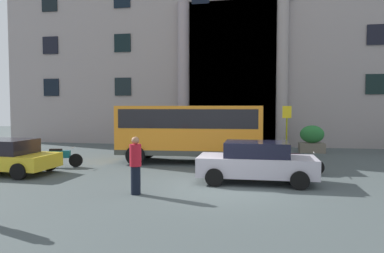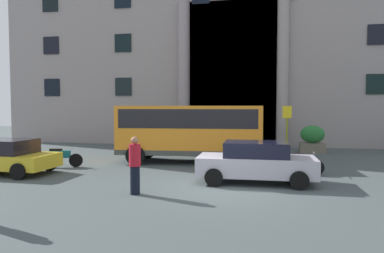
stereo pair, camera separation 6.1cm
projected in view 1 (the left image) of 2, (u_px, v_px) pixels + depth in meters
ground_plane at (222, 191)px, 11.91m from camera, size 80.00×64.00×0.12m
office_building_facade at (245, 22)px, 28.54m from camera, size 34.91×9.62×18.65m
orange_minibus at (190, 129)px, 17.59m from camera, size 6.93×2.88×2.74m
bus_stop_sign at (287, 127)px, 18.21m from camera, size 0.44×0.08×2.73m
hedge_planter_entrance_left at (312, 139)px, 21.37m from camera, size 1.44×0.88×1.59m
hedge_planter_entrance_right at (244, 140)px, 21.88m from camera, size 1.65×0.97×1.42m
hedge_planter_west at (184, 138)px, 23.12m from camera, size 1.57×0.72×1.44m
parked_coupe_end at (4, 156)px, 14.65m from camera, size 4.16×2.21×1.39m
white_taxi_kerbside at (257, 162)px, 12.96m from camera, size 4.13×1.99×1.46m
scooter_by_planter at (297, 163)px, 14.63m from camera, size 2.01×0.55×0.89m
motorcycle_near_kerb at (59, 157)px, 16.28m from camera, size 2.01×0.61×0.89m
pedestrian_woman_with_bag at (136, 165)px, 11.22m from camera, size 0.36×0.36×1.79m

